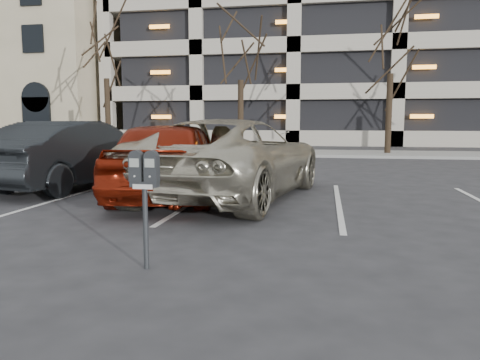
% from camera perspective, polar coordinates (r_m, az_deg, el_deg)
% --- Properties ---
extents(ground, '(140.00, 140.00, 0.00)m').
position_cam_1_polar(ground, '(7.07, 0.95, -5.75)').
color(ground, '#28282B').
rests_on(ground, ground).
extents(sidewalk, '(80.00, 4.00, 0.12)m').
position_cam_1_polar(sidewalk, '(22.88, 7.51, 3.27)').
color(sidewalk, gray).
rests_on(sidewalk, ground).
extents(stall_lines, '(16.90, 5.20, 0.00)m').
position_cam_1_polar(stall_lines, '(9.57, -5.09, -2.33)').
color(stall_lines, silver).
rests_on(stall_lines, ground).
extents(parking_garage, '(52.00, 20.00, 19.00)m').
position_cam_1_polar(parking_garage, '(42.77, 26.06, 16.78)').
color(parking_garage, black).
rests_on(parking_garage, ground).
extents(tree_a, '(3.69, 3.69, 8.38)m').
position_cam_1_polar(tree_a, '(25.76, -16.14, 16.88)').
color(tree_a, black).
rests_on(tree_a, ground).
extents(tree_b, '(3.51, 3.51, 7.97)m').
position_cam_1_polar(tree_b, '(23.54, 0.09, 17.36)').
color(tree_b, black).
rests_on(tree_b, ground).
extents(tree_c, '(3.68, 3.68, 8.37)m').
position_cam_1_polar(tree_c, '(23.41, 18.09, 17.81)').
color(tree_c, black).
rests_on(tree_c, ground).
extents(parking_meter, '(0.32, 0.13, 1.25)m').
position_cam_1_polar(parking_meter, '(5.03, -11.58, -0.06)').
color(parking_meter, black).
rests_on(parking_meter, ground).
extents(suv_silver, '(3.67, 6.23, 1.63)m').
position_cam_1_polar(suv_silver, '(9.76, -0.97, 2.65)').
color(suv_silver, beige).
rests_on(suv_silver, ground).
extents(car_red, '(2.53, 4.99, 1.63)m').
position_cam_1_polar(car_red, '(9.67, -8.32, 2.53)').
color(car_red, maroon).
rests_on(car_red, ground).
extents(car_dark, '(2.59, 5.06, 1.59)m').
position_cam_1_polar(car_dark, '(11.84, -19.22, 2.95)').
color(car_dark, black).
rests_on(car_dark, ground).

